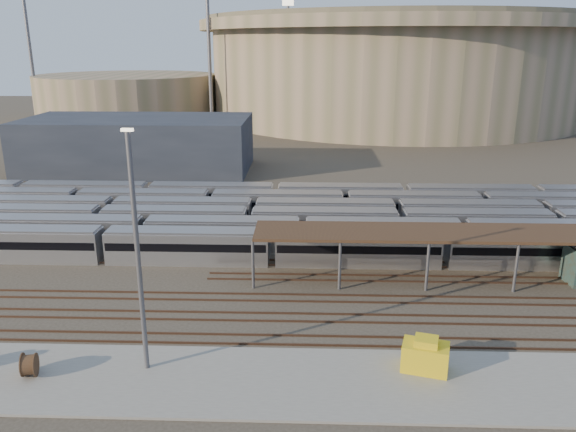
% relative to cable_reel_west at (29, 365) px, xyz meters
% --- Properties ---
extents(ground, '(420.00, 420.00, 0.00)m').
position_rel_cable_reel_west_xyz_m(ground, '(22.84, 14.97, -1.08)').
color(ground, '#383026').
rests_on(ground, ground).
extents(apron, '(50.00, 9.00, 0.20)m').
position_rel_cable_reel_west_xyz_m(apron, '(17.84, -0.03, -0.98)').
color(apron, gray).
rests_on(apron, ground).
extents(subway_trains, '(130.63, 23.90, 3.60)m').
position_rel_cable_reel_west_xyz_m(subway_trains, '(20.29, 33.47, 0.72)').
color(subway_trains, silver).
rests_on(subway_trains, ground).
extents(inspection_shed, '(60.30, 6.00, 5.30)m').
position_rel_cable_reel_west_xyz_m(inspection_shed, '(44.84, 18.97, 3.91)').
color(inspection_shed, '#5A5A5F').
rests_on(inspection_shed, ground).
extents(empty_tracks, '(170.00, 9.62, 0.18)m').
position_rel_cable_reel_west_xyz_m(empty_tracks, '(22.84, 9.97, -0.99)').
color(empty_tracks, '#4C3323').
rests_on(empty_tracks, ground).
extents(stadium, '(124.00, 124.00, 32.50)m').
position_rel_cable_reel_west_xyz_m(stadium, '(47.84, 154.97, 15.39)').
color(stadium, gray).
rests_on(stadium, ground).
extents(secondary_arena, '(56.00, 56.00, 14.00)m').
position_rel_cable_reel_west_xyz_m(secondary_arena, '(-37.16, 144.97, 5.92)').
color(secondary_arena, gray).
rests_on(secondary_arena, ground).
extents(service_building, '(42.00, 20.00, 10.00)m').
position_rel_cable_reel_west_xyz_m(service_building, '(-12.16, 69.97, 3.92)').
color(service_building, '#1E232D').
rests_on(service_building, ground).
extents(floodlight_0, '(4.00, 1.00, 38.40)m').
position_rel_cable_reel_west_xyz_m(floodlight_0, '(-7.16, 124.97, 19.57)').
color(floodlight_0, '#5A5A5F').
rests_on(floodlight_0, ground).
extents(floodlight_1, '(4.00, 1.00, 38.40)m').
position_rel_cable_reel_west_xyz_m(floodlight_1, '(-62.16, 134.97, 19.57)').
color(floodlight_1, '#5A5A5F').
rests_on(floodlight_1, ground).
extents(floodlight_3, '(4.00, 1.00, 38.40)m').
position_rel_cable_reel_west_xyz_m(floodlight_3, '(12.84, 174.97, 19.57)').
color(floodlight_3, '#5A5A5F').
rests_on(floodlight_3, ground).
extents(cable_reel_west, '(1.34, 1.92, 1.75)m').
position_rel_cable_reel_west_xyz_m(cable_reel_west, '(0.00, 0.00, 0.00)').
color(cable_reel_west, '#4F341F').
rests_on(cable_reel_west, apron).
extents(yard_light_pole, '(0.81, 0.36, 17.93)m').
position_rel_cable_reel_west_xyz_m(yard_light_pole, '(8.24, 1.35, 8.17)').
color(yard_light_pole, '#5A5A5F').
rests_on(yard_light_pole, apron).
extents(yellow_equipment, '(3.79, 2.92, 2.10)m').
position_rel_cable_reel_west_xyz_m(yellow_equipment, '(28.98, 1.76, 0.17)').
color(yellow_equipment, gold).
rests_on(yellow_equipment, apron).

